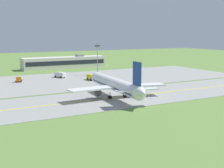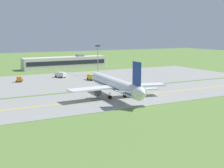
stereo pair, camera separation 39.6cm
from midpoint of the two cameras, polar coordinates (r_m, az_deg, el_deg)
ground_plane at (r=98.91m, az=0.82°, el=-2.58°), size 500.00×500.00×0.00m
taxiway_strip at (r=98.90m, az=0.82°, el=-2.56°), size 240.00×28.00×0.10m
apron_pad at (r=140.34m, az=-3.92°, el=0.96°), size 140.00×52.00×0.10m
taxiway_centreline at (r=98.89m, az=0.82°, el=-2.52°), size 220.00×0.60×0.01m
airplane_lead at (r=99.08m, az=0.77°, el=-0.13°), size 32.39×39.66×12.70m
service_truck_baggage at (r=145.54m, az=-9.36°, el=1.75°), size 4.17×6.33×2.60m
service_truck_fuel at (r=136.05m, az=-3.65°, el=1.33°), size 2.48×6.05×2.60m
service_truck_catering at (r=136.68m, az=-16.58°, el=0.85°), size 3.65×6.71×2.59m
terminal_building at (r=184.29m, az=-8.59°, el=3.91°), size 48.93×9.62×7.85m
apron_light_mast at (r=151.21m, az=-2.54°, el=5.12°), size 2.40×0.50×14.70m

